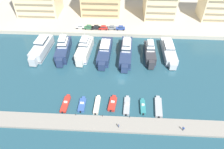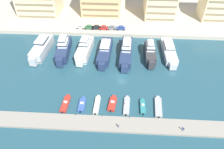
{
  "view_description": "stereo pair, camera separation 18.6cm",
  "coord_description": "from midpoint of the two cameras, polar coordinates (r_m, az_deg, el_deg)",
  "views": [
    {
      "loc": [
        -0.29,
        -58.5,
        52.59
      ],
      "look_at": [
        -3.39,
        -1.62,
        2.5
      ],
      "focal_mm": 35.0,
      "sensor_mm": 36.0,
      "label": 1
    },
    {
      "loc": [
        -0.1,
        -58.49,
        52.59
      ],
      "look_at": [
        -3.39,
        -1.62,
        2.5
      ],
      "focal_mm": 35.0,
      "sensor_mm": 36.0,
      "label": 2
    }
  ],
  "objects": [
    {
      "name": "yacht_silver_mid_right",
      "position": [
        91.21,
        14.7,
        5.91
      ],
      "size": [
        4.99,
        19.94,
        5.98
      ],
      "color": "silver",
      "rests_on": "ground"
    },
    {
      "name": "motorboat_teal_center_right",
      "position": [
        68.92,
        8.1,
        -8.34
      ],
      "size": [
        1.59,
        6.37,
        1.36
      ],
      "color": "teal",
      "rests_on": "ground"
    },
    {
      "name": "yacht_navy_center",
      "position": [
        87.68,
        3.8,
        6.13
      ],
      "size": [
        5.34,
        21.9,
        7.81
      ],
      "color": "navy",
      "rests_on": "ground"
    },
    {
      "name": "ground_plane",
      "position": [
        78.67,
        2.6,
        -0.68
      ],
      "size": [
        400.0,
        400.0,
        0.0
      ],
      "primitive_type": "plane",
      "color": "#234C5B"
    },
    {
      "name": "bollard_west_mid",
      "position": [
        65.52,
        -2.45,
        -10.67
      ],
      "size": [
        0.2,
        0.2,
        0.61
      ],
      "color": "#2D2D33",
      "rests_on": "pier_dock"
    },
    {
      "name": "yacht_navy_center_left",
      "position": [
        87.88,
        -1.79,
        6.09
      ],
      "size": [
        5.43,
        20.04,
        6.44
      ],
      "color": "navy",
      "rests_on": "ground"
    },
    {
      "name": "motorboat_cream_mid_left",
      "position": [
        68.91,
        -3.88,
        -7.94
      ],
      "size": [
        1.75,
        7.7,
        0.96
      ],
      "color": "beige",
      "rests_on": "ground"
    },
    {
      "name": "yacht_silver_far_left",
      "position": [
        93.46,
        -17.86,
        6.64
      ],
      "size": [
        6.11,
        18.77,
        7.55
      ],
      "color": "silver",
      "rests_on": "ground"
    },
    {
      "name": "quay_promenade",
      "position": [
        131.13,
        3.29,
        18.02
      ],
      "size": [
        180.0,
        70.0,
        1.71
      ],
      "primitive_type": "cube",
      "color": "#BCB29E",
      "rests_on": "ground"
    },
    {
      "name": "motorboat_grey_center",
      "position": [
        68.78,
        3.93,
        -8.12
      ],
      "size": [
        2.16,
        7.94,
        1.34
      ],
      "color": "#9EA3A8",
      "rests_on": "ground"
    },
    {
      "name": "bollard_east_mid",
      "position": [
        65.38,
        4.65,
        -10.96
      ],
      "size": [
        0.2,
        0.2,
        0.61
      ],
      "color": "#2D2D33",
      "rests_on": "pier_dock"
    },
    {
      "name": "car_green_left",
      "position": [
        103.44,
        -5.99,
        12.25
      ],
      "size": [
        4.11,
        1.95,
        1.8
      ],
      "color": "#2D6642",
      "rests_on": "quay_promenade"
    },
    {
      "name": "car_white_far_left",
      "position": [
        104.45,
        -8.18,
        12.35
      ],
      "size": [
        4.1,
        1.93,
        1.8
      ],
      "color": "white",
      "rests_on": "quay_promenade"
    },
    {
      "name": "car_black_mid_left",
      "position": [
        102.98,
        -4.07,
        12.23
      ],
      "size": [
        4.13,
        1.98,
        1.8
      ],
      "color": "black",
      "rests_on": "quay_promenade"
    },
    {
      "name": "yacht_navy_left",
      "position": [
        90.3,
        -12.54,
        6.59
      ],
      "size": [
        5.34,
        17.92,
        8.71
      ],
      "color": "navy",
      "rests_on": "ground"
    },
    {
      "name": "pier_dock",
      "position": [
        64.4,
        2.16,
        -12.95
      ],
      "size": [
        120.0,
        5.34,
        0.68
      ],
      "primitive_type": "cube",
      "color": "gray",
      "rests_on": "ground"
    },
    {
      "name": "car_red_center_left",
      "position": [
        102.51,
        -2.15,
        12.16
      ],
      "size": [
        4.18,
        2.08,
        1.8
      ],
      "color": "red",
      "rests_on": "quay_promenade"
    },
    {
      "name": "motorboat_red_center_left",
      "position": [
        69.1,
        0.21,
        -7.6
      ],
      "size": [
        2.77,
        6.62,
        1.4
      ],
      "color": "red",
      "rests_on": "ground"
    },
    {
      "name": "yacht_ivory_mid_left",
      "position": [
        89.01,
        -7.11,
        6.66
      ],
      "size": [
        5.9,
        17.75,
        8.27
      ],
      "color": "silver",
      "rests_on": "ground"
    },
    {
      "name": "motorboat_blue_left",
      "position": [
        69.57,
        -7.76,
        -7.76
      ],
      "size": [
        2.06,
        6.36,
        1.19
      ],
      "color": "#33569E",
      "rests_on": "ground"
    },
    {
      "name": "pedestrian_near_edge",
      "position": [
        65.06,
        18.2,
        -13.25
      ],
      "size": [
        0.53,
        0.45,
        1.66
      ],
      "color": "#282D3D",
      "rests_on": "pier_dock"
    },
    {
      "name": "apartment_block_center_left",
      "position": [
        121.89,
        26.61,
        16.48
      ],
      "size": [
        17.7,
        12.8,
        17.56
      ],
      "color": "beige",
      "rests_on": "quay_promenade"
    },
    {
      "name": "motorboat_red_far_left",
      "position": [
        70.75,
        -11.99,
        -7.46
      ],
      "size": [
        2.22,
        7.58,
        1.12
      ],
      "color": "red",
      "rests_on": "ground"
    },
    {
      "name": "bollard_west",
      "position": [
        66.61,
        -9.4,
        -10.23
      ],
      "size": [
        0.2,
        0.2,
        0.61
      ],
      "color": "#2D2D33",
      "rests_on": "pier_dock"
    },
    {
      "name": "car_blue_center_right",
      "position": [
        102.36,
        2.38,
        12.11
      ],
      "size": [
        4.15,
        2.02,
        1.8
      ],
      "color": "#28428E",
      "rests_on": "quay_promenade"
    },
    {
      "name": "motorboat_grey_mid_right",
      "position": [
        69.73,
        12.07,
        -8.3
      ],
      "size": [
        2.53,
        8.73,
        0.95
      ],
      "color": "#9EA3A8",
      "rests_on": "ground"
    },
    {
      "name": "pedestrian_mid_deck",
      "position": [
        62.67,
        1.8,
        -13.15
      ],
      "size": [
        0.22,
        0.61,
        1.57
      ],
      "color": "#4C515B",
      "rests_on": "pier_dock"
    },
    {
      "name": "yacht_charcoal_center_right",
      "position": [
        87.49,
        9.93,
        5.67
      ],
      "size": [
        4.0,
        15.55,
        8.39
      ],
      "color": "#333338",
      "rests_on": "ground"
    },
    {
      "name": "car_grey_center",
      "position": [
        102.65,
        0.02,
        12.23
      ],
      "size": [
        4.13,
        1.98,
        1.8
      ],
      "color": "slate",
      "rests_on": "quay_promenade"
    }
  ]
}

